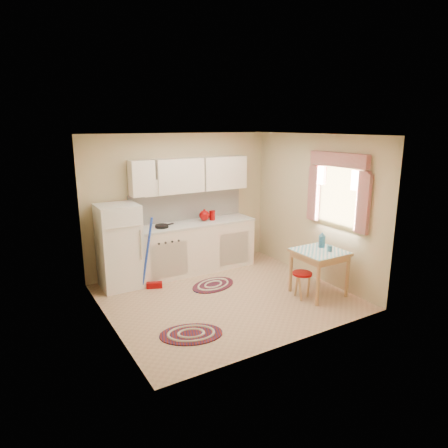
# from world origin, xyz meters

# --- Properties ---
(room_shell) EXTENTS (3.64, 3.60, 2.52)m
(room_shell) POSITION_xyz_m (0.16, 0.24, 1.60)
(room_shell) COLOR tan
(room_shell) RESTS_ON ground
(fridge) EXTENTS (0.65, 0.60, 1.40)m
(fridge) POSITION_xyz_m (-1.28, 1.25, 0.70)
(fridge) COLOR white
(fridge) RESTS_ON ground
(broom) EXTENTS (0.30, 0.21, 1.20)m
(broom) POSITION_xyz_m (-0.84, 0.90, 0.60)
(broom) COLOR blue
(broom) RESTS_ON ground
(base_cabinets) EXTENTS (2.25, 0.60, 0.88)m
(base_cabinets) POSITION_xyz_m (0.12, 1.30, 0.44)
(base_cabinets) COLOR white
(base_cabinets) RESTS_ON ground
(countertop) EXTENTS (2.27, 0.62, 0.04)m
(countertop) POSITION_xyz_m (0.12, 1.30, 0.90)
(countertop) COLOR silver
(countertop) RESTS_ON base_cabinets
(frying_pan) EXTENTS (0.28, 0.28, 0.05)m
(frying_pan) POSITION_xyz_m (-0.53, 1.25, 0.94)
(frying_pan) COLOR black
(frying_pan) RESTS_ON countertop
(red_kettle) EXTENTS (0.21, 0.19, 0.21)m
(red_kettle) POSITION_xyz_m (0.33, 1.30, 1.03)
(red_kettle) COLOR #8B0505
(red_kettle) RESTS_ON countertop
(red_canister) EXTENTS (0.11, 0.11, 0.16)m
(red_canister) POSITION_xyz_m (0.49, 1.30, 1.00)
(red_canister) COLOR #8B0505
(red_canister) RESTS_ON countertop
(table) EXTENTS (0.72, 0.72, 0.72)m
(table) POSITION_xyz_m (1.33, -0.66, 0.36)
(table) COLOR tan
(table) RESTS_ON ground
(stool) EXTENTS (0.33, 0.33, 0.42)m
(stool) POSITION_xyz_m (1.01, -0.64, 0.21)
(stool) COLOR #8B0505
(stool) RESTS_ON ground
(coffee_pot) EXTENTS (0.16, 0.15, 0.26)m
(coffee_pot) POSITION_xyz_m (1.48, -0.54, 0.85)
(coffee_pot) COLOR #2A6283
(coffee_pot) RESTS_ON table
(mug) EXTENTS (0.09, 0.09, 0.10)m
(mug) POSITION_xyz_m (1.44, -0.76, 0.77)
(mug) COLOR #2A6283
(mug) RESTS_ON table
(rug_center) EXTENTS (0.94, 0.76, 0.02)m
(rug_center) POSITION_xyz_m (0.06, 0.49, 0.01)
(rug_center) COLOR maroon
(rug_center) RESTS_ON ground
(rug_left) EXTENTS (0.96, 0.81, 0.02)m
(rug_left) POSITION_xyz_m (-0.98, -0.79, 0.01)
(rug_left) COLOR maroon
(rug_left) RESTS_ON ground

